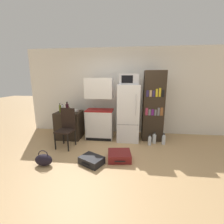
% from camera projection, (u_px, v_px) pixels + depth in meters
% --- Properties ---
extents(ground_plane, '(24.00, 24.00, 0.00)m').
position_uv_depth(ground_plane, '(113.00, 163.00, 3.18)').
color(ground_plane, tan).
extents(wall_back, '(6.40, 0.10, 2.69)m').
position_uv_depth(wall_back, '(126.00, 92.00, 4.81)').
color(wall_back, white).
rests_on(wall_back, ground_plane).
extents(side_table, '(0.72, 0.63, 0.79)m').
position_uv_depth(side_table, '(70.00, 125.00, 4.50)').
color(side_table, '#2D2319').
rests_on(side_table, ground_plane).
extents(kitchen_hutch, '(0.78, 0.50, 1.77)m').
position_uv_depth(kitchen_hutch, '(100.00, 112.00, 4.38)').
color(kitchen_hutch, white).
rests_on(kitchen_hutch, ground_plane).
extents(refrigerator, '(0.60, 0.61, 1.60)m').
position_uv_depth(refrigerator, '(128.00, 113.00, 4.24)').
color(refrigerator, white).
rests_on(refrigerator, ground_plane).
extents(microwave, '(0.50, 0.42, 0.28)m').
position_uv_depth(microwave, '(129.00, 79.00, 4.04)').
color(microwave, '#B7B7BC').
rests_on(microwave, refrigerator).
extents(bookshelf, '(0.57, 0.39, 1.97)m').
position_uv_depth(bookshelf, '(153.00, 106.00, 4.23)').
color(bookshelf, '#2D2319').
rests_on(bookshelf, ground_plane).
extents(bottle_olive_oil, '(0.06, 0.06, 0.26)m').
position_uv_depth(bottle_olive_oil, '(60.00, 109.00, 4.34)').
color(bottle_olive_oil, '#566619').
rests_on(bottle_olive_oil, side_table).
extents(bottle_clear_short, '(0.08, 0.08, 0.19)m').
position_uv_depth(bottle_clear_short, '(62.00, 108.00, 4.64)').
color(bottle_clear_short, silver).
rests_on(bottle_clear_short, side_table).
extents(bottle_amber_beer, '(0.09, 0.09, 0.16)m').
position_uv_depth(bottle_amber_beer, '(68.00, 109.00, 4.46)').
color(bottle_amber_beer, brown).
rests_on(bottle_amber_beer, side_table).
extents(bottle_wine_dark, '(0.09, 0.09, 0.32)m').
position_uv_depth(bottle_wine_dark, '(67.00, 108.00, 4.28)').
color(bottle_wine_dark, black).
rests_on(bottle_wine_dark, side_table).
extents(bowl, '(0.17, 0.17, 0.05)m').
position_uv_depth(bowl, '(76.00, 110.00, 4.49)').
color(bowl, silver).
rests_on(bowl, side_table).
extents(chair, '(0.46, 0.46, 1.01)m').
position_uv_depth(chair, '(67.00, 125.00, 3.88)').
color(chair, black).
rests_on(chair, ground_plane).
extents(suitcase_large_flat, '(0.58, 0.52, 0.15)m').
position_uv_depth(suitcase_large_flat, '(92.00, 160.00, 3.13)').
color(suitcase_large_flat, black).
rests_on(suitcase_large_flat, ground_plane).
extents(suitcase_small_flat, '(0.54, 0.50, 0.17)m').
position_uv_depth(suitcase_small_flat, '(119.00, 156.00, 3.29)').
color(suitcase_small_flat, maroon).
rests_on(suitcase_small_flat, ground_plane).
extents(handbag, '(0.36, 0.20, 0.33)m').
position_uv_depth(handbag, '(44.00, 160.00, 3.06)').
color(handbag, black).
rests_on(handbag, ground_plane).
extents(water_bottle_front, '(0.10, 0.10, 0.31)m').
position_uv_depth(water_bottle_front, '(154.00, 139.00, 4.13)').
color(water_bottle_front, silver).
rests_on(water_bottle_front, ground_plane).
extents(water_bottle_middle, '(0.09, 0.09, 0.31)m').
position_uv_depth(water_bottle_middle, '(164.00, 140.00, 4.06)').
color(water_bottle_middle, silver).
rests_on(water_bottle_middle, ground_plane).
extents(water_bottle_back, '(0.09, 0.09, 0.29)m').
position_uv_depth(water_bottle_back, '(150.00, 141.00, 4.01)').
color(water_bottle_back, silver).
rests_on(water_bottle_back, ground_plane).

